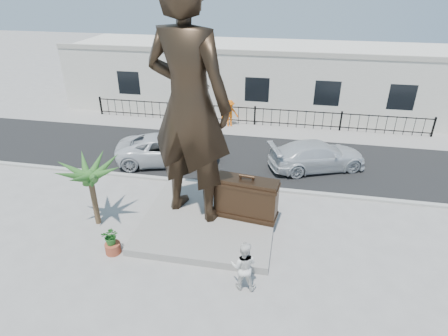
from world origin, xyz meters
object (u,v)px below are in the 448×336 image
object	(u,v)px
tourist	(244,266)
suitcase	(246,198)
car_white	(168,149)
statue	(189,105)

from	to	relation	value
tourist	suitcase	bearing A→B (deg)	-84.25
tourist	car_white	xyz separation A→B (m)	(-5.23, 8.21, -0.12)
statue	car_white	world-z (taller)	statue
statue	suitcase	world-z (taller)	statue
suitcase	tourist	xyz separation A→B (m)	(0.41, -3.49, -0.28)
suitcase	tourist	bearing A→B (deg)	-75.90
statue	suitcase	distance (m)	4.28
suitcase	tourist	size ratio (longest dim) A/B	1.39
car_white	statue	bearing A→B (deg)	-165.13
tourist	car_white	bearing A→B (deg)	-58.39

